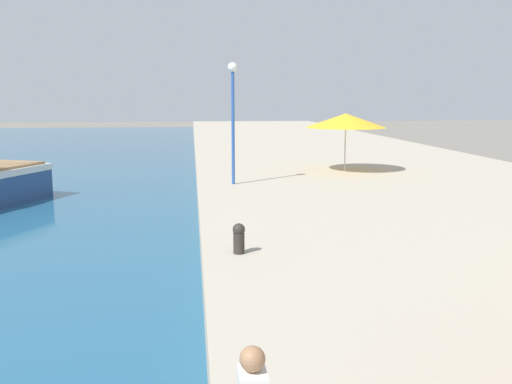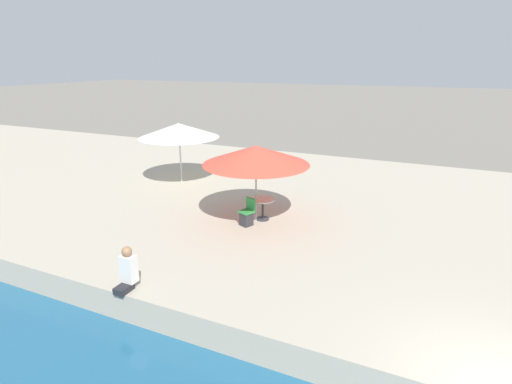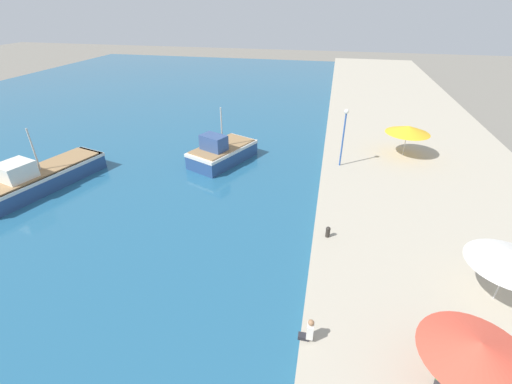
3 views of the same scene
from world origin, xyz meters
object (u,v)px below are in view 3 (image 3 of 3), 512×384
object	(u,v)px
fishing_boat_near	(40,177)
person_at_quay	(309,331)
cafe_umbrella_white	(512,258)
cafe_umbrella_pink	(479,349)
cafe_umbrella_striped	(408,129)
cafe_chair_left	(442,381)
lamppost	(344,128)
mooring_bollard	(328,231)
fishing_boat_mid	(222,152)

from	to	relation	value
fishing_boat_near	person_at_quay	xyz separation A→B (m)	(20.59, -9.52, 0.32)
cafe_umbrella_white	cafe_umbrella_pink	bearing A→B (deg)	-119.39
cafe_umbrella_striped	person_at_quay	xyz separation A→B (m)	(-6.32, -19.98, -1.79)
cafe_umbrella_white	person_at_quay	world-z (taller)	cafe_umbrella_white
fishing_boat_near	cafe_umbrella_pink	xyz separation A→B (m)	(25.75, -10.52, 2.11)
cafe_umbrella_white	cafe_chair_left	xyz separation A→B (m)	(-3.29, -4.80, -1.99)
lamppost	mooring_bollard	bearing A→B (deg)	-93.44
cafe_umbrella_pink	cafe_chair_left	bearing A→B (deg)	170.88
cafe_chair_left	lamppost	xyz separation A→B (m)	(-3.55, 17.62, 2.77)
cafe_chair_left	lamppost	distance (m)	18.18
fishing_boat_mid	person_at_quay	xyz separation A→B (m)	(8.83, -16.87, 0.29)
fishing_boat_mid	cafe_chair_left	size ratio (longest dim) A/B	7.48
cafe_umbrella_pink	cafe_umbrella_white	world-z (taller)	cafe_umbrella_white
mooring_bollard	cafe_chair_left	bearing A→B (deg)	-62.13
fishing_boat_near	mooring_bollard	xyz separation A→B (m)	(21.08, -2.61, 0.20)
person_at_quay	lamppost	distance (m)	16.94
fishing_boat_mid	cafe_chair_left	bearing A→B (deg)	-29.32
fishing_boat_mid	lamppost	world-z (taller)	lamppost
cafe_umbrella_white	lamppost	xyz separation A→B (m)	(-6.84, 12.82, 0.78)
cafe_umbrella_striped	lamppost	world-z (taller)	lamppost
cafe_umbrella_white	person_at_quay	bearing A→B (deg)	-153.86
cafe_chair_left	mooring_bollard	size ratio (longest dim) A/B	1.39
fishing_boat_near	lamppost	xyz separation A→B (m)	(21.66, 7.18, 2.94)
fishing_boat_near	cafe_chair_left	world-z (taller)	fishing_boat_near
cafe_umbrella_white	cafe_umbrella_striped	distance (m)	16.18
cafe_chair_left	person_at_quay	xyz separation A→B (m)	(-4.62, 0.92, 0.15)
cafe_umbrella_white	cafe_umbrella_striped	xyz separation A→B (m)	(-1.59, 16.10, -0.05)
person_at_quay	fishing_boat_mid	bearing A→B (deg)	117.63
fishing_boat_mid	cafe_umbrella_pink	size ratio (longest dim) A/B	1.94
cafe_umbrella_striped	mooring_bollard	size ratio (longest dim) A/B	5.44
cafe_umbrella_pink	cafe_umbrella_striped	bearing A→B (deg)	86.84
cafe_chair_left	mooring_bollard	distance (m)	8.85
cafe_umbrella_white	lamppost	world-z (taller)	lamppost
mooring_bollard	lamppost	bearing A→B (deg)	86.56
cafe_umbrella_white	mooring_bollard	xyz separation A→B (m)	(-7.43, 3.02, -1.96)
fishing_boat_near	cafe_umbrella_striped	bearing A→B (deg)	36.27
cafe_umbrella_striped	cafe_chair_left	size ratio (longest dim) A/B	3.91
cafe_umbrella_striped	person_at_quay	world-z (taller)	cafe_umbrella_striped
fishing_boat_mid	cafe_umbrella_white	world-z (taller)	fishing_boat_mid
mooring_bollard	person_at_quay	bearing A→B (deg)	-94.01
cafe_umbrella_pink	lamppost	distance (m)	18.19
cafe_umbrella_pink	lamppost	world-z (taller)	lamppost
cafe_umbrella_white	cafe_umbrella_striped	world-z (taller)	cafe_umbrella_white
fishing_boat_mid	person_at_quay	bearing A→B (deg)	-38.79
fishing_boat_mid	mooring_bollard	world-z (taller)	fishing_boat_mid
cafe_chair_left	lamppost	bearing A→B (deg)	34.09
cafe_umbrella_white	fishing_boat_mid	bearing A→B (deg)	142.20
fishing_boat_mid	person_at_quay	size ratio (longest dim) A/B	6.40
cafe_umbrella_striped	lamppost	size ratio (longest dim) A/B	0.78
cafe_chair_left	person_at_quay	size ratio (longest dim) A/B	0.86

